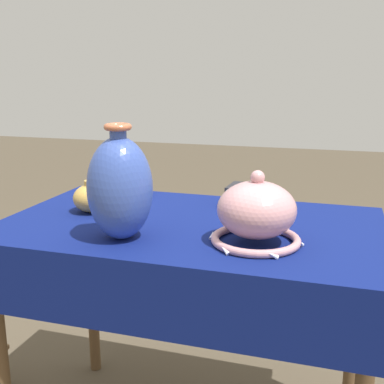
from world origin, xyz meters
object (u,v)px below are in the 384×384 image
(vase_dome_bell, at_px, (256,214))
(jar_round_ochre, at_px, (92,198))
(cup_wide_ivory, at_px, (131,185))
(mosaic_tile_box, at_px, (246,196))
(vase_tall_bulbous, at_px, (120,188))

(vase_dome_bell, distance_m, jar_round_ochre, 0.58)
(cup_wide_ivory, relative_size, jar_round_ochre, 1.07)
(mosaic_tile_box, relative_size, jar_round_ochre, 1.05)
(jar_round_ochre, bearing_deg, cup_wide_ivory, 77.67)
(mosaic_tile_box, bearing_deg, vase_tall_bulbous, -117.10)
(mosaic_tile_box, height_order, jar_round_ochre, jar_round_ochre)
(vase_tall_bulbous, xyz_separation_m, mosaic_tile_box, (0.26, 0.44, -0.11))
(vase_tall_bulbous, bearing_deg, jar_round_ochre, 133.46)
(cup_wide_ivory, height_order, jar_round_ochre, jar_round_ochre)
(vase_tall_bulbous, relative_size, cup_wide_ivory, 2.36)
(vase_tall_bulbous, bearing_deg, cup_wide_ivory, 110.46)
(mosaic_tile_box, bearing_deg, cup_wide_ivory, -174.22)
(vase_tall_bulbous, distance_m, mosaic_tile_box, 0.52)
(vase_tall_bulbous, xyz_separation_m, vase_dome_bell, (0.36, 0.07, -0.06))
(vase_tall_bulbous, relative_size, vase_dome_bell, 1.25)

